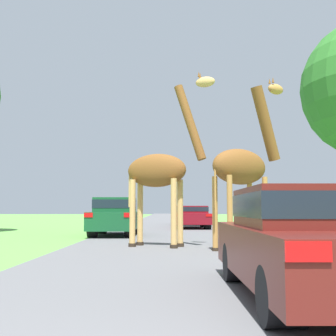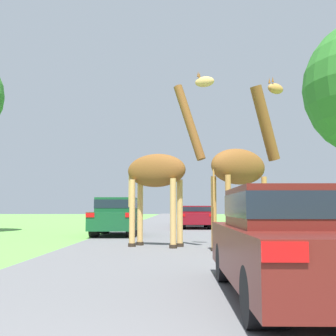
{
  "view_description": "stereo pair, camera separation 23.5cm",
  "coord_description": "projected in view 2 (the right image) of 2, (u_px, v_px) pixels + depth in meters",
  "views": [
    {
      "loc": [
        -0.38,
        -1.04,
        1.09
      ],
      "look_at": [
        -0.37,
        11.12,
        2.26
      ],
      "focal_mm": 45.0,
      "sensor_mm": 36.0,
      "label": 1
    },
    {
      "loc": [
        -0.15,
        -1.04,
        1.09
      ],
      "look_at": [
        -0.37,
        11.12,
        2.26
      ],
      "focal_mm": 45.0,
      "sensor_mm": 36.0,
      "label": 2
    }
  ],
  "objects": [
    {
      "name": "road",
      "position": [
        178.0,
        223.0,
        30.79
      ],
      "size": [
        6.58,
        120.0,
        0.0
      ],
      "color": "#5B5B5E",
      "rests_on": "ground"
    },
    {
      "name": "car_queue_right",
      "position": [
        191.0,
        215.0,
        28.7
      ],
      "size": [
        1.86,
        4.57,
        1.19
      ],
      "color": "black",
      "rests_on": "ground"
    },
    {
      "name": "car_far_ahead",
      "position": [
        117.0,
        216.0,
        17.22
      ],
      "size": [
        1.76,
        3.99,
        1.53
      ],
      "color": "#144C28",
      "rests_on": "ground"
    },
    {
      "name": "car_lead_maroon",
      "position": [
        306.0,
        240.0,
        5.11
      ],
      "size": [
        1.91,
        4.14,
        1.34
      ],
      "color": "#561914",
      "rests_on": "ground"
    },
    {
      "name": "car_queue_left",
      "position": [
        195.0,
        216.0,
        23.55
      ],
      "size": [
        1.9,
        4.27,
        1.24
      ],
      "color": "maroon",
      "rests_on": "ground"
    },
    {
      "name": "giraffe_near_road",
      "position": [
        160.0,
        171.0,
        12.17
      ],
      "size": [
        2.65,
        1.37,
        4.97
      ],
      "rotation": [
        0.0,
        0.0,
        -1.94
      ],
      "color": "tan",
      "rests_on": "ground"
    },
    {
      "name": "giraffe_companion",
      "position": [
        244.0,
        163.0,
        11.15
      ],
      "size": [
        2.42,
        1.76,
        4.81
      ],
      "rotation": [
        0.0,
        0.0,
        -1.01
      ],
      "color": "#B77F3D",
      "rests_on": "ground"
    }
  ]
}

